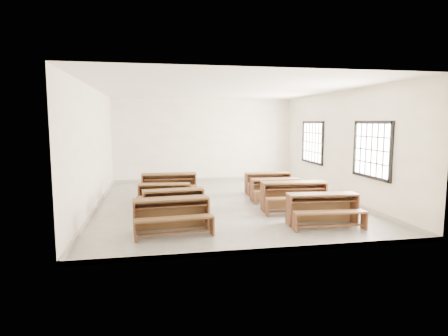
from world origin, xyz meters
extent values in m
plane|color=gray|center=(0.00, 0.00, 0.00)|extent=(8.50, 8.50, 0.00)
cube|color=silver|center=(0.00, 0.00, 3.18)|extent=(7.00, 8.50, 0.05)
cube|color=white|center=(0.00, 4.22, 1.60)|extent=(7.00, 0.05, 3.20)
cube|color=white|center=(0.00, -4.22, 1.60)|extent=(7.00, 0.05, 3.20)
cube|color=white|center=(-3.48, 0.00, 1.60)|extent=(0.05, 8.50, 3.20)
cube|color=white|center=(3.48, 0.00, 1.60)|extent=(0.05, 8.50, 3.20)
cube|color=#98968A|center=(0.00, 4.23, 0.05)|extent=(7.00, 0.04, 0.10)
cube|color=#98968A|center=(0.00, -4.23, 0.05)|extent=(7.00, 0.04, 0.10)
cube|color=#98968A|center=(-3.48, 0.00, 0.05)|extent=(0.04, 8.50, 0.10)
cube|color=#98968A|center=(3.48, 0.00, 0.05)|extent=(0.04, 8.50, 0.10)
cube|color=white|center=(3.47, -1.80, 1.60)|extent=(0.02, 1.50, 1.30)
cube|color=black|center=(3.45, -1.80, 2.29)|extent=(0.06, 1.62, 0.08)
cube|color=black|center=(3.45, -1.80, 0.91)|extent=(0.06, 1.62, 0.08)
cube|color=black|center=(3.45, -2.59, 1.60)|extent=(0.06, 0.08, 1.46)
cube|color=black|center=(3.45, -1.01, 1.60)|extent=(0.06, 0.08, 1.46)
cube|color=white|center=(3.47, 1.80, 1.60)|extent=(0.02, 1.50, 1.30)
cube|color=black|center=(3.45, 1.80, 2.29)|extent=(0.06, 1.62, 0.08)
cube|color=black|center=(3.45, 1.80, 0.91)|extent=(0.06, 1.62, 0.08)
cube|color=black|center=(3.45, 1.01, 1.60)|extent=(0.06, 0.08, 1.46)
cube|color=black|center=(3.45, 2.59, 1.60)|extent=(0.06, 0.08, 1.46)
cube|color=brown|center=(-1.61, -2.56, 0.69)|extent=(1.60, 0.52, 0.04)
cube|color=brown|center=(-1.63, -2.38, 0.34)|extent=(1.57, 0.17, 0.67)
cube|color=brown|center=(-2.38, -2.63, 0.34)|extent=(0.07, 0.40, 0.67)
cube|color=brown|center=(-0.85, -2.50, 0.34)|extent=(0.07, 0.40, 0.67)
cube|color=brown|center=(-1.61, -2.58, 0.55)|extent=(1.48, 0.42, 0.02)
cube|color=brown|center=(-1.57, -3.04, 0.39)|extent=(1.59, 0.41, 0.04)
cube|color=brown|center=(-2.34, -3.11, 0.19)|extent=(0.06, 0.28, 0.37)
cube|color=brown|center=(-0.81, -2.98, 0.19)|extent=(0.06, 0.28, 0.37)
cube|color=brown|center=(-1.57, -3.04, 0.10)|extent=(1.46, 0.17, 0.04)
cube|color=brown|center=(-1.50, -1.28, 0.65)|extent=(1.51, 0.52, 0.04)
cube|color=brown|center=(-1.52, -1.11, 0.31)|extent=(1.47, 0.19, 0.63)
cube|color=brown|center=(-2.22, -1.35, 0.31)|extent=(0.08, 0.37, 0.63)
cube|color=brown|center=(-0.79, -1.20, 0.31)|extent=(0.08, 0.37, 0.63)
cube|color=brown|center=(-1.50, -1.30, 0.52)|extent=(1.39, 0.42, 0.02)
cube|color=brown|center=(-1.45, -1.73, 0.37)|extent=(1.50, 0.41, 0.04)
cube|color=brown|center=(-2.17, -1.80, 0.18)|extent=(0.06, 0.26, 0.35)
cube|color=brown|center=(-0.74, -1.65, 0.18)|extent=(0.06, 0.26, 0.35)
cube|color=brown|center=(-1.45, -1.73, 0.09)|extent=(1.36, 0.19, 0.04)
cube|color=brown|center=(-1.69, -0.16, 0.61)|extent=(1.42, 0.46, 0.03)
cube|color=brown|center=(-1.68, 0.00, 0.30)|extent=(1.39, 0.15, 0.59)
cube|color=brown|center=(-2.37, -0.11, 0.30)|extent=(0.06, 0.35, 0.59)
cube|color=brown|center=(-1.01, -0.22, 0.30)|extent=(0.06, 0.35, 0.59)
cube|color=brown|center=(-1.69, -0.18, 0.49)|extent=(1.31, 0.37, 0.02)
cube|color=brown|center=(-1.72, -0.59, 0.35)|extent=(1.41, 0.36, 0.03)
cube|color=brown|center=(-2.40, -0.53, 0.17)|extent=(0.05, 0.25, 0.33)
cube|color=brown|center=(-1.05, -0.64, 0.17)|extent=(0.05, 0.25, 0.33)
cube|color=brown|center=(-1.72, -0.59, 0.09)|extent=(1.29, 0.15, 0.03)
cube|color=brown|center=(-1.51, 1.10, 0.72)|extent=(1.66, 0.50, 0.04)
cube|color=brown|center=(-1.50, 1.28, 0.35)|extent=(1.64, 0.13, 0.70)
cube|color=brown|center=(-2.31, 1.14, 0.35)|extent=(0.06, 0.41, 0.70)
cube|color=brown|center=(-0.71, 1.05, 0.35)|extent=(0.06, 0.41, 0.70)
cube|color=brown|center=(-1.51, 1.08, 0.58)|extent=(1.53, 0.39, 0.02)
cube|color=brown|center=(-1.53, 0.59, 0.41)|extent=(1.66, 0.38, 0.04)
cube|color=brown|center=(-2.33, 0.64, 0.20)|extent=(0.06, 0.29, 0.39)
cube|color=brown|center=(-0.73, 0.55, 0.20)|extent=(0.06, 0.29, 0.39)
cube|color=brown|center=(-1.53, 0.59, 0.10)|extent=(1.52, 0.13, 0.04)
cube|color=brown|center=(1.75, -2.65, 0.69)|extent=(1.60, 0.51, 0.04)
cube|color=brown|center=(1.76, -2.47, 0.33)|extent=(1.57, 0.16, 0.67)
cube|color=brown|center=(0.99, -2.59, 0.33)|extent=(0.07, 0.39, 0.67)
cube|color=brown|center=(2.51, -2.71, 0.33)|extent=(0.07, 0.39, 0.67)
cube|color=brown|center=(1.75, -2.67, 0.55)|extent=(1.47, 0.41, 0.02)
cube|color=brown|center=(1.71, -3.13, 0.39)|extent=(1.59, 0.40, 0.04)
cube|color=brown|center=(0.95, -3.07, 0.19)|extent=(0.06, 0.28, 0.37)
cube|color=brown|center=(2.47, -3.19, 0.19)|extent=(0.06, 0.28, 0.37)
cube|color=brown|center=(1.71, -3.13, 0.10)|extent=(1.45, 0.16, 0.04)
cube|color=brown|center=(1.61, -1.26, 0.74)|extent=(1.71, 0.54, 0.04)
cube|color=brown|center=(1.62, -1.07, 0.36)|extent=(1.69, 0.17, 0.72)
cube|color=brown|center=(0.79, -1.20, 0.36)|extent=(0.07, 0.42, 0.72)
cube|color=brown|center=(2.43, -1.32, 0.36)|extent=(0.07, 0.42, 0.72)
cube|color=brown|center=(1.61, -1.28, 0.59)|extent=(1.58, 0.43, 0.02)
cube|color=brown|center=(1.57, -1.78, 0.42)|extent=(1.70, 0.42, 0.04)
cube|color=brown|center=(0.75, -1.72, 0.20)|extent=(0.06, 0.30, 0.40)
cube|color=brown|center=(2.39, -1.84, 0.20)|extent=(0.06, 0.30, 0.40)
cube|color=brown|center=(1.57, -1.78, 0.11)|extent=(1.56, 0.17, 0.04)
cube|color=brown|center=(1.54, 0.02, 0.63)|extent=(1.46, 0.41, 0.04)
cube|color=brown|center=(1.54, 0.19, 0.31)|extent=(1.44, 0.09, 0.61)
cube|color=brown|center=(0.83, 0.05, 0.31)|extent=(0.05, 0.36, 0.61)
cube|color=brown|center=(2.24, 0.00, 0.31)|extent=(0.05, 0.36, 0.61)
cube|color=brown|center=(1.54, 0.01, 0.51)|extent=(1.34, 0.32, 0.02)
cube|color=brown|center=(1.52, -0.42, 0.36)|extent=(1.45, 0.31, 0.04)
cube|color=brown|center=(0.82, -0.39, 0.17)|extent=(0.05, 0.25, 0.34)
cube|color=brown|center=(2.22, -0.44, 0.17)|extent=(0.05, 0.25, 0.34)
cube|color=brown|center=(1.52, -0.42, 0.09)|extent=(1.34, 0.09, 0.04)
cube|color=brown|center=(1.68, 1.27, 0.64)|extent=(1.48, 0.44, 0.04)
cube|color=brown|center=(1.69, 1.43, 0.31)|extent=(1.46, 0.11, 0.62)
cube|color=brown|center=(0.97, 1.30, 0.31)|extent=(0.05, 0.37, 0.62)
cube|color=brown|center=(2.40, 1.23, 0.31)|extent=(0.05, 0.37, 0.62)
cube|color=brown|center=(1.68, 1.25, 0.51)|extent=(1.37, 0.34, 0.02)
cube|color=brown|center=(1.66, 0.82, 0.37)|extent=(1.48, 0.33, 0.04)
cube|color=brown|center=(0.95, 0.85, 0.17)|extent=(0.05, 0.26, 0.35)
cube|color=brown|center=(2.38, 0.78, 0.17)|extent=(0.05, 0.26, 0.35)
cube|color=brown|center=(1.66, 0.82, 0.09)|extent=(1.36, 0.11, 0.04)
camera|label=1|loc=(-1.94, -10.34, 2.29)|focal=30.00mm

